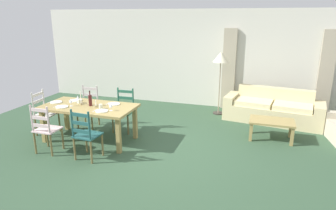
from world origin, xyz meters
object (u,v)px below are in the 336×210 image
dining_chair_far_right (124,110)px  wine_glass_far_left (78,98)px  coffee_cup_secondary (80,101)px  couch (273,110)px  wine_bottle (90,100)px  coffee_cup_primary (101,106)px  coffee_table (272,123)px  dining_chair_near_right (86,134)px  wine_glass_near_right (111,105)px  dining_chair_far_left (89,107)px  standing_lamp (221,61)px  dining_table (89,110)px  dining_chair_near_left (46,129)px  wine_glass_near_left (71,101)px  dining_chair_head_west (44,113)px

dining_chair_far_right → wine_glass_far_left: dining_chair_far_right is taller
coffee_cup_secondary → couch: bearing=30.9°
dining_chair_far_right → coffee_cup_secondary: (-0.69, -0.64, 0.32)m
wine_bottle → wine_glass_far_left: 0.39m
coffee_cup_primary → coffee_table: coffee_cup_primary is taller
couch → coffee_table: size_ratio=2.63×
dining_chair_near_right → wine_glass_near_right: size_ratio=5.96×
wine_bottle → wine_glass_far_left: (-0.37, 0.12, -0.01)m
dining_chair_far_left → standing_lamp: standing_lamp is taller
dining_table → coffee_cup_primary: size_ratio=21.11×
dining_chair_far_right → wine_glass_far_left: (-0.76, -0.60, 0.38)m
dining_chair_near_right → standing_lamp: standing_lamp is taller
dining_chair_near_left → dining_table: bearing=59.5°
dining_chair_near_right → wine_glass_far_left: 1.24m
dining_table → wine_bottle: 0.21m
wine_bottle → standing_lamp: bearing=49.2°
dining_chair_near_left → coffee_cup_primary: dining_chair_near_left is taller
dining_chair_far_right → dining_chair_near_left: bearing=-120.4°
dining_chair_near_right → wine_glass_far_left: (-0.74, 0.92, 0.38)m
wine_glass_near_left → wine_glass_near_right: bearing=-2.0°
wine_glass_near_right → couch: 4.02m
dining_chair_far_right → standing_lamp: (1.85, 1.87, 0.93)m
couch → dining_chair_head_west: bearing=-153.5°
wine_glass_far_left → dining_chair_head_west: bearing=-173.5°
dining_chair_head_west → couch: bearing=26.5°
wine_bottle → dining_chair_near_left: bearing=-122.3°
wine_glass_near_left → dining_chair_far_right: bearing=48.9°
coffee_cup_primary → couch: bearing=37.3°
wine_glass_far_left → coffee_table: 4.10m
dining_table → coffee_table: (3.59, 1.21, -0.31)m
couch → coffee_cup_secondary: bearing=-149.1°
dining_chair_near_left → dining_chair_near_right: (0.87, -0.01, 0.00)m
dining_chair_head_west → wine_glass_near_right: bearing=-6.3°
couch → dining_chair_near_right: bearing=-135.1°
dining_chair_head_west → wine_glass_near_left: bearing=-10.9°
dining_table → wine_glass_near_right: 0.65m
dining_table → couch: bearing=33.7°
dining_chair_near_right → coffee_cup_secondary: bearing=127.7°
dining_chair_far_right → coffee_cup_primary: 0.89m
wine_bottle → coffee_cup_primary: wine_bottle is taller
wine_bottle → wine_glass_far_left: wine_bottle is taller
wine_glass_far_left → wine_bottle: bearing=-17.4°
wine_glass_near_left → coffee_table: 4.16m
dining_chair_near_right → wine_glass_near_left: (-0.74, 0.66, 0.38)m
coffee_cup_primary → coffee_cup_secondary: 0.62m
dining_chair_far_right → coffee_cup_primary: size_ratio=10.67×
dining_chair_near_left → wine_bottle: 1.01m
dining_chair_head_west → standing_lamp: standing_lamp is taller
wine_bottle → dining_chair_near_right: bearing=-65.0°
wine_bottle → wine_glass_near_right: bearing=-17.1°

